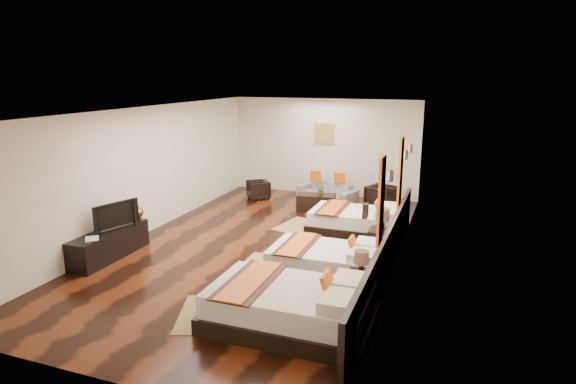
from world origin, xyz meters
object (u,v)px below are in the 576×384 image
at_px(tv, 114,215).
at_px(sofa, 327,191).
at_px(book, 85,240).
at_px(bed_mid, 327,261).
at_px(nightstand_a, 361,283).
at_px(armchair_left, 258,190).
at_px(bed_near, 292,306).
at_px(table_plant, 321,190).
at_px(nightstand_b, 382,240).
at_px(armchair_right, 381,197).
at_px(coffee_table, 316,202).
at_px(tv_console, 110,244).
at_px(bed_far, 357,221).
at_px(figurine, 134,210).

distance_m(tv, sofa, 6.24).
relative_size(book, sofa, 0.18).
bearing_deg(bed_mid, book, -163.54).
xyz_separation_m(nightstand_a, armchair_left, (-4.02, 5.22, -0.02)).
bearing_deg(sofa, nightstand_a, -48.35).
height_order(bed_near, table_plant, bed_near).
height_order(nightstand_a, nightstand_b, nightstand_b).
xyz_separation_m(sofa, armchair_right, (1.60, -0.40, 0.06)).
distance_m(bed_near, sofa, 7.09).
bearing_deg(nightstand_a, nightstand_b, 90.00).
relative_size(book, armchair_right, 0.45).
height_order(bed_mid, tv, tv).
distance_m(bed_near, nightstand_a, 1.34).
distance_m(armchair_right, coffee_table, 1.73).
distance_m(nightstand_a, nightstand_b, 2.02).
xyz_separation_m(book, coffee_table, (2.79, 5.26, -0.36)).
distance_m(nightstand_a, tv, 4.93).
bearing_deg(armchair_left, tv, -49.37).
relative_size(tv_console, coffee_table, 1.80).
height_order(bed_far, armchair_right, bed_far).
bearing_deg(figurine, nightstand_a, -10.81).
bearing_deg(armchair_left, bed_near, -12.06).
xyz_separation_m(nightstand_b, armchair_right, (-0.56, 3.41, -0.02)).
relative_size(bed_far, armchair_left, 3.49).
bearing_deg(book, tv_console, 90.00).
bearing_deg(figurine, sofa, 60.30).
relative_size(bed_near, nightstand_a, 2.81).
xyz_separation_m(bed_near, nightstand_a, (0.75, 1.12, -0.01)).
height_order(nightstand_b, tv, tv).
bearing_deg(nightstand_a, bed_mid, 134.64).
bearing_deg(nightstand_b, book, -153.19).
height_order(sofa, armchair_left, armchair_left).
height_order(book, armchair_left, book).
bearing_deg(tv_console, sofa, 63.94).
distance_m(bed_mid, table_plant, 4.26).
relative_size(sofa, armchair_right, 2.53).
bearing_deg(nightstand_a, table_plant, 112.95).
distance_m(bed_far, figurine, 4.82).
height_order(bed_near, book, bed_near).
bearing_deg(table_plant, armchair_left, 168.37).
distance_m(bed_mid, tv_console, 4.24).
bearing_deg(armchair_right, book, 165.65).
bearing_deg(book, bed_mid, 16.46).
relative_size(bed_mid, tv_console, 1.12).
height_order(bed_near, tv, tv).
relative_size(nightstand_a, table_plant, 3.29).
bearing_deg(armchair_left, nightstand_a, -1.78).
distance_m(book, armchair_left, 5.78).
xyz_separation_m(book, figurine, (0.00, 1.42, 0.17)).
bearing_deg(bed_mid, bed_far, 89.99).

